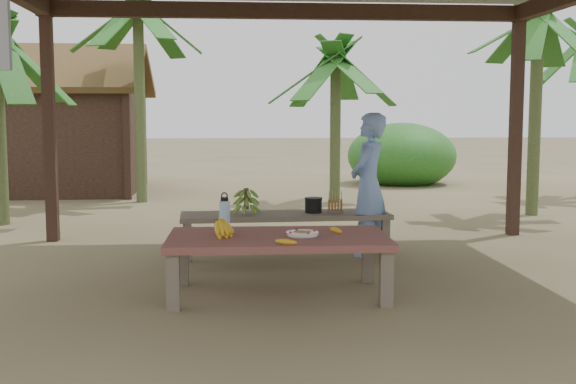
{
  "coord_description": "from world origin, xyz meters",
  "views": [
    {
      "loc": [
        -0.71,
        -6.33,
        1.49
      ],
      "look_at": [
        -0.19,
        0.05,
        0.8
      ],
      "focal_mm": 45.0,
      "sensor_mm": 36.0,
      "label": 1
    }
  ],
  "objects": [
    {
      "name": "banana_plant_nw",
      "position": [
        -2.21,
        6.09,
        3.04
      ],
      "size": [
        1.8,
        1.8,
        3.54
      ],
      "color": "#596638",
      "rests_on": "ground"
    },
    {
      "name": "cooking_pot",
      "position": [
        0.18,
        1.23,
        0.53
      ],
      "size": [
        0.18,
        0.18,
        0.15
      ],
      "primitive_type": "cylinder",
      "color": "black",
      "rests_on": "bench"
    },
    {
      "name": "ripe_banana_bunch",
      "position": [
        -0.82,
        -0.51,
        0.58
      ],
      "size": [
        0.29,
        0.26,
        0.16
      ],
      "primitive_type": null,
      "rotation": [
        0.0,
        0.0,
        -0.13
      ],
      "color": "yellow",
      "rests_on": "work_table"
    },
    {
      "name": "water_flask",
      "position": [
        -0.76,
        -0.23,
        0.64
      ],
      "size": [
        0.09,
        0.09,
        0.33
      ],
      "color": "#4599D8",
      "rests_on": "work_table"
    },
    {
      "name": "banana_plant_n",
      "position": [
        1.07,
        5.77,
        2.2
      ],
      "size": [
        1.8,
        1.8,
        2.67
      ],
      "color": "#596638",
      "rests_on": "ground"
    },
    {
      "name": "loose_banana_front",
      "position": [
        -0.28,
        -0.92,
        0.52
      ],
      "size": [
        0.18,
        0.06,
        0.04
      ],
      "primitive_type": "ellipsoid",
      "rotation": [
        0.0,
        0.0,
        1.68
      ],
      "color": "yellow",
      "rests_on": "work_table"
    },
    {
      "name": "woman",
      "position": [
        0.75,
        1.14,
        0.75
      ],
      "size": [
        0.59,
        0.66,
        1.51
      ],
      "primitive_type": "imported",
      "rotation": [
        0.0,
        0.0,
        -2.11
      ],
      "color": "#7291D7",
      "rests_on": "ground"
    },
    {
      "name": "skewer_rack",
      "position": [
        0.4,
        1.18,
        0.57
      ],
      "size": [
        0.18,
        0.09,
        0.24
      ],
      "primitive_type": null,
      "rotation": [
        0.0,
        0.0,
        0.04
      ],
      "color": "#A57F47",
      "rests_on": "bench"
    },
    {
      "name": "plate",
      "position": [
        -0.12,
        -0.53,
        0.52
      ],
      "size": [
        0.26,
        0.26,
        0.04
      ],
      "color": "white",
      "rests_on": "work_table"
    },
    {
      "name": "green_banana_stalk",
      "position": [
        -0.54,
        1.19,
        0.59
      ],
      "size": [
        0.26,
        0.26,
        0.29
      ],
      "primitive_type": null,
      "rotation": [
        0.0,
        0.0,
        0.04
      ],
      "color": "#598C2D",
      "rests_on": "bench"
    },
    {
      "name": "loose_banana_side",
      "position": [
        0.18,
        -0.39,
        0.52
      ],
      "size": [
        0.12,
        0.14,
        0.04
      ],
      "primitive_type": "ellipsoid",
      "rotation": [
        0.0,
        0.0,
        0.63
      ],
      "color": "yellow",
      "rests_on": "work_table"
    },
    {
      "name": "work_table",
      "position": [
        -0.32,
        -0.49,
        0.43
      ],
      "size": [
        1.82,
        1.04,
        0.5
      ],
      "rotation": [
        0.0,
        0.0,
        -0.02
      ],
      "color": "brown",
      "rests_on": "ground"
    },
    {
      "name": "hut",
      "position": [
        -4.5,
        8.0,
        1.1
      ],
      "size": [
        4.4,
        3.43,
        2.85
      ],
      "color": "black",
      "rests_on": "ground"
    },
    {
      "name": "banana_plant_ne",
      "position": [
        3.78,
        4.0,
        2.68
      ],
      "size": [
        1.8,
        1.8,
        3.17
      ],
      "color": "#596638",
      "rests_on": "ground"
    },
    {
      "name": "ground",
      "position": [
        0.0,
        0.0,
        0.0
      ],
      "size": [
        80.0,
        80.0,
        0.0
      ],
      "primitive_type": "plane",
      "color": "brown",
      "rests_on": "ground"
    },
    {
      "name": "bench",
      "position": [
        -0.13,
        1.21,
        0.39
      ],
      "size": [
        2.22,
        0.69,
        0.45
      ],
      "rotation": [
        0.0,
        0.0,
        0.04
      ],
      "color": "brown",
      "rests_on": "ground"
    }
  ]
}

